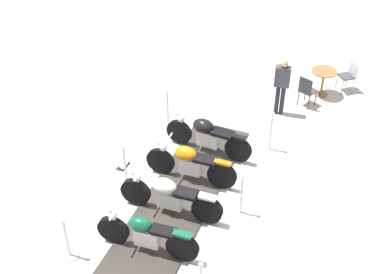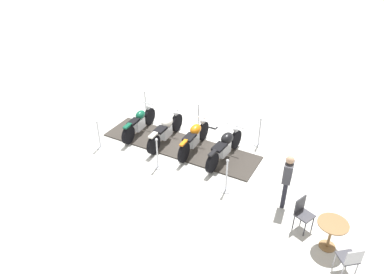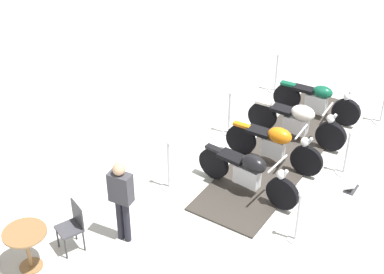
# 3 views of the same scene
# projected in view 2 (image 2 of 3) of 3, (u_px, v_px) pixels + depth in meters

# --- Properties ---
(ground_plane) EXTENTS (80.00, 80.00, 0.00)m
(ground_plane) POSITION_uv_depth(u_px,v_px,m) (180.00, 146.00, 12.77)
(ground_plane) COLOR silver
(display_platform) EXTENTS (5.60, 3.92, 0.04)m
(display_platform) POSITION_uv_depth(u_px,v_px,m) (180.00, 146.00, 12.76)
(display_platform) COLOR #38332D
(display_platform) RESTS_ON ground_plane
(motorcycle_black) EXTENTS (1.08, 2.10, 0.97)m
(motorcycle_black) POSITION_uv_depth(u_px,v_px,m) (225.00, 146.00, 11.83)
(motorcycle_black) COLOR black
(motorcycle_black) RESTS_ON display_platform
(motorcycle_copper) EXTENTS (1.18, 1.92, 1.00)m
(motorcycle_copper) POSITION_uv_depth(u_px,v_px,m) (194.00, 137.00, 12.28)
(motorcycle_copper) COLOR black
(motorcycle_copper) RESTS_ON display_platform
(motorcycle_cream) EXTENTS (1.28, 2.04, 0.98)m
(motorcycle_cream) POSITION_uv_depth(u_px,v_px,m) (166.00, 129.00, 12.75)
(motorcycle_cream) COLOR black
(motorcycle_cream) RESTS_ON display_platform
(motorcycle_forest) EXTENTS (1.23, 1.85, 0.97)m
(motorcycle_forest) POSITION_uv_depth(u_px,v_px,m) (139.00, 122.00, 13.22)
(motorcycle_forest) COLOR black
(motorcycle_forest) RESTS_ON display_platform
(stanchion_right_front) EXTENTS (0.28, 0.28, 1.08)m
(stanchion_right_front) POSITION_uv_depth(u_px,v_px,m) (259.00, 136.00, 12.62)
(stanchion_right_front) COLOR silver
(stanchion_right_front) RESTS_ON ground_plane
(stanchion_left_rear) EXTENTS (0.34, 0.34, 1.06)m
(stanchion_left_rear) POSITION_uv_depth(u_px,v_px,m) (99.00, 139.00, 12.54)
(stanchion_left_rear) COLOR silver
(stanchion_left_rear) RESTS_ON ground_plane
(stanchion_right_mid) EXTENTS (0.35, 0.35, 1.03)m
(stanchion_right_mid) POSITION_uv_depth(u_px,v_px,m) (198.00, 121.00, 13.63)
(stanchion_right_mid) COLOR silver
(stanchion_right_mid) RESTS_ON ground_plane
(stanchion_left_mid) EXTENTS (0.29, 0.29, 1.09)m
(stanchion_left_mid) POSITION_uv_depth(u_px,v_px,m) (157.00, 157.00, 11.54)
(stanchion_left_mid) COLOR silver
(stanchion_left_mid) RESTS_ON ground_plane
(stanchion_left_front) EXTENTS (0.33, 0.33, 1.12)m
(stanchion_left_front) POSITION_uv_depth(u_px,v_px,m) (226.00, 181.00, 10.59)
(stanchion_left_front) COLOR silver
(stanchion_left_front) RESTS_ON ground_plane
(stanchion_right_rear) EXTENTS (0.36, 0.36, 1.01)m
(stanchion_right_rear) POSITION_uv_depth(u_px,v_px,m) (146.00, 107.00, 14.60)
(stanchion_right_rear) COLOR silver
(stanchion_right_rear) RESTS_ON ground_plane
(info_placard) EXTENTS (0.43, 0.36, 0.18)m
(info_placard) POSITION_uv_depth(u_px,v_px,m) (213.00, 126.00, 13.83)
(info_placard) COLOR #333338
(info_placard) RESTS_ON ground_plane
(cafe_table) EXTENTS (0.73, 0.73, 0.78)m
(cafe_table) POSITION_uv_depth(u_px,v_px,m) (332.00, 229.00, 8.70)
(cafe_table) COLOR olive
(cafe_table) RESTS_ON ground_plane
(cafe_chair_near_table) EXTENTS (0.44, 0.44, 0.93)m
(cafe_chair_near_table) POSITION_uv_depth(u_px,v_px,m) (303.00, 212.00, 9.27)
(cafe_chair_near_table) COLOR #2D2D33
(cafe_chair_near_table) RESTS_ON ground_plane
(cafe_chair_across_table) EXTENTS (0.52, 0.52, 0.89)m
(cafe_chair_across_table) POSITION_uv_depth(u_px,v_px,m) (350.00, 259.00, 8.05)
(cafe_chair_across_table) COLOR #B7B7BC
(cafe_chair_across_table) RESTS_ON ground_plane
(bystander_person) EXTENTS (0.41, 0.45, 1.67)m
(bystander_person) POSITION_uv_depth(u_px,v_px,m) (287.00, 177.00, 9.72)
(bystander_person) COLOR #23232D
(bystander_person) RESTS_ON ground_plane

